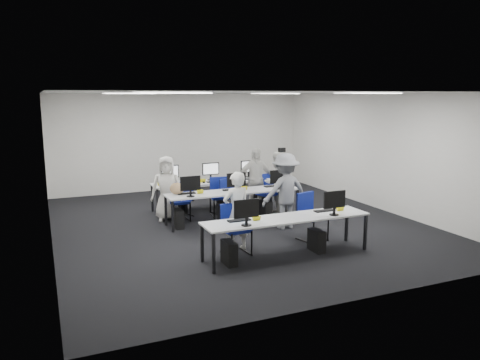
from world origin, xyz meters
name	(u,v)px	position (x,y,z in m)	size (l,w,h in m)	color
room	(237,160)	(0.00, 0.00, 1.50)	(9.00, 9.02, 3.00)	black
ceiling_panels	(237,93)	(0.00, 0.00, 2.98)	(5.20, 4.60, 0.02)	white
desk_front	(287,220)	(0.00, -2.40, 0.68)	(3.20, 0.70, 0.73)	silver
desk_mid	(233,193)	(0.00, 0.20, 0.68)	(3.20, 0.70, 0.73)	silver
desk_back	(213,183)	(0.00, 1.60, 0.68)	(3.20, 0.70, 0.73)	silver
equipment_front	(278,239)	(-0.19, -2.42, 0.36)	(2.51, 0.41, 1.19)	#0D4DA9
equipment_mid	(226,207)	(-0.19, 0.18, 0.36)	(2.91, 0.41, 1.19)	white
equipment_back	(220,194)	(0.19, 1.62, 0.36)	(2.91, 0.41, 1.19)	white
chair_0	(236,239)	(-0.84, -1.94, 0.30)	(0.51, 0.54, 0.94)	navy
chair_1	(312,226)	(0.93, -1.76, 0.31)	(0.60, 0.63, 0.97)	navy
chair_2	(179,209)	(-1.15, 0.79, 0.28)	(0.44, 0.48, 0.89)	navy
chair_3	(220,204)	(-0.10, 0.80, 0.30)	(0.53, 0.56, 0.95)	navy
chair_4	(267,201)	(1.13, 0.68, 0.30)	(0.61, 0.63, 0.95)	navy
chair_5	(183,206)	(-0.97, 1.12, 0.26)	(0.52, 0.54, 0.84)	navy
chair_6	(222,202)	(0.04, 1.03, 0.29)	(0.56, 0.59, 0.92)	navy
chair_7	(263,198)	(1.15, 1.00, 0.30)	(0.53, 0.56, 0.95)	navy
handbag	(177,189)	(-1.31, 0.37, 0.86)	(0.33, 0.21, 0.27)	#8B6848
student_0	(236,211)	(-0.74, -1.73, 0.77)	(0.56, 0.37, 1.53)	beige
student_1	(277,182)	(1.39, 0.67, 0.77)	(0.75, 0.58, 1.54)	beige
student_2	(167,188)	(-1.40, 0.95, 0.77)	(0.75, 0.49, 1.53)	beige
student_3	(255,180)	(0.88, 0.87, 0.82)	(0.97, 0.40, 1.65)	beige
photographer	(285,191)	(0.85, -0.76, 0.84)	(1.09, 0.63, 1.69)	gray
dslr_camera	(282,150)	(0.85, -0.58, 1.75)	(0.14, 0.18, 0.10)	black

